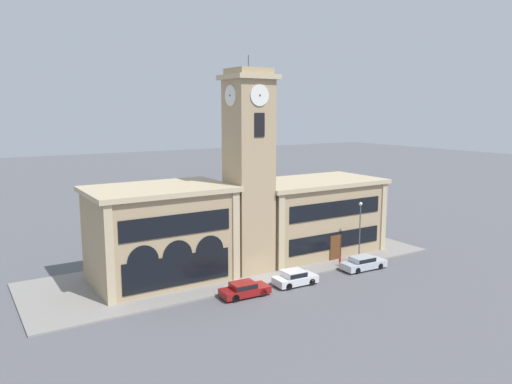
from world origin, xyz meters
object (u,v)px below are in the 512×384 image
object	(u,v)px
parked_car_far	(363,263)
fire_hydrant	(340,262)
parked_car_mid	(295,277)
street_lamp	(360,224)
parked_car_near	(244,289)

from	to	relation	value
parked_car_far	fire_hydrant	size ratio (longest dim) A/B	5.56
parked_car_mid	parked_car_far	xyz separation A→B (m)	(8.53, 0.00, -0.01)
parked_car_far	street_lamp	size ratio (longest dim) A/B	0.76
parked_car_mid	street_lamp	distance (m)	10.36
parked_car_near	parked_car_far	world-z (taller)	parked_car_far
parked_car_mid	fire_hydrant	xyz separation A→B (m)	(7.04, 1.79, -0.16)
parked_car_mid	street_lamp	world-z (taller)	street_lamp
parked_car_near	fire_hydrant	size ratio (longest dim) A/B	5.02
street_lamp	parked_car_mid	bearing A→B (deg)	-169.81
parked_car_far	fire_hydrant	bearing A→B (deg)	132.67
parked_car_near	parked_car_far	xyz separation A→B (m)	(13.92, 0.00, 0.05)
parked_car_mid	street_lamp	size ratio (longest dim) A/B	0.65
street_lamp	parked_car_near	bearing A→B (deg)	-173.44
parked_car_near	parked_car_far	distance (m)	13.92
parked_car_near	parked_car_mid	world-z (taller)	parked_car_mid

